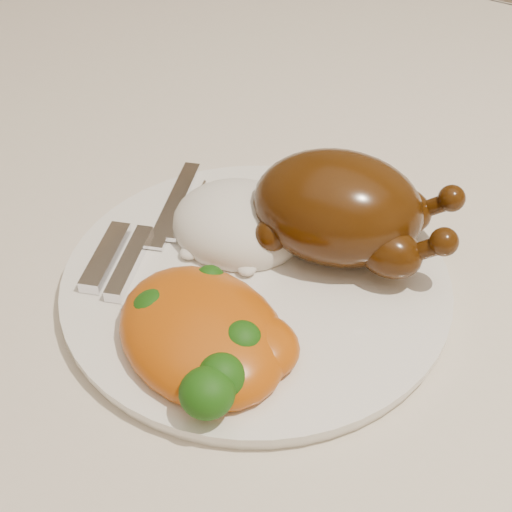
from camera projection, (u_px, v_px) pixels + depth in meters
The scene contains 7 objects.
dining_table at pixel (460, 338), 0.64m from camera, with size 1.60×0.90×0.76m.
tablecloth at pixel (476, 279), 0.59m from camera, with size 1.73×1.03×0.18m.
dinner_plate at pixel (256, 282), 0.54m from camera, with size 0.29×0.29×0.01m, color white.
roast_chicken at pixel (342, 208), 0.53m from camera, with size 0.17×0.13×0.08m.
rice_mound at pixel (239, 224), 0.56m from camera, with size 0.13×0.12×0.06m.
mac_and_cheese at pixel (207, 337), 0.47m from camera, with size 0.16×0.15×0.05m.
cutlery at pixel (139, 241), 0.56m from camera, with size 0.07×0.18×0.01m.
Camera 1 is at (0.09, -0.46, 1.15)m, focal length 50.00 mm.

